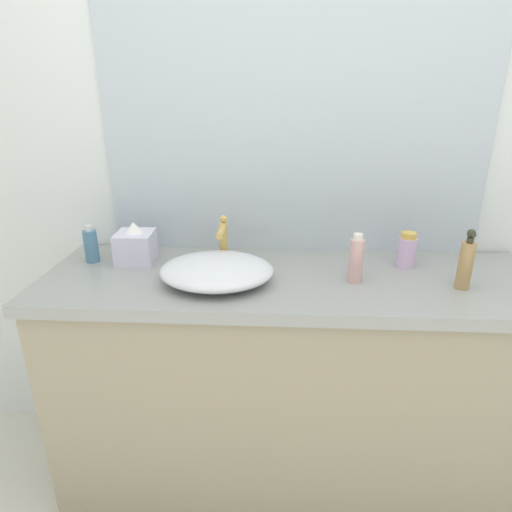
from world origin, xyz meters
The scene contains 10 objects.
bathroom_wall_rear centered at (0.00, 0.73, 1.30)m, with size 6.00×0.06×2.60m, color silver.
vanity_counter centered at (-0.08, 0.41, 0.46)m, with size 1.78×0.56×0.92m.
wall_mirror_panel centered at (-0.08, 0.69, 1.55)m, with size 1.46×0.01×1.27m, color #B2BCC6.
sink_basin centered at (-0.34, 0.35, 0.96)m, with size 0.39×0.33×0.08m, color silver.
faucet centered at (-0.34, 0.53, 1.02)m, with size 0.03×0.14×0.17m.
soap_dispenser centered at (0.48, 0.34, 1.00)m, with size 0.05×0.05×0.20m.
lotion_bottle centered at (0.13, 0.38, 1.00)m, with size 0.05×0.05×0.17m.
perfume_bottle centered at (-0.84, 0.51, 0.98)m, with size 0.05×0.05×0.14m.
spray_can centered at (0.34, 0.52, 0.98)m, with size 0.07×0.07×0.13m.
tissue_box centered at (-0.67, 0.51, 0.98)m, with size 0.14×0.14×0.16m.
Camera 1 is at (-0.13, -0.99, 1.52)m, focal length 30.26 mm.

